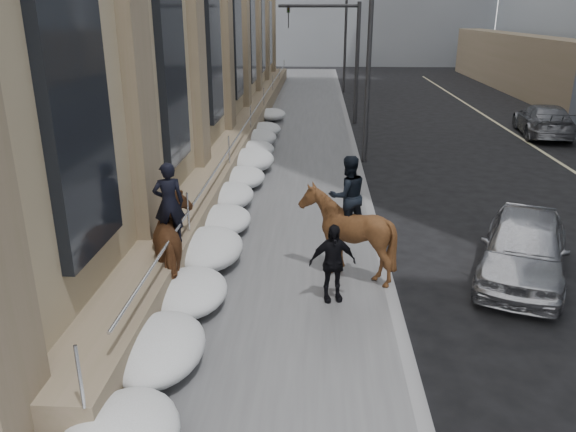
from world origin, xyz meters
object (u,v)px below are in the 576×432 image
object	(u,v)px
mounted_horse_right	(346,228)
car_silver	(524,247)
mounted_horse_left	(177,239)
pedestrian	(332,263)
car_grey	(543,120)

from	to	relation	value
mounted_horse_right	car_silver	bearing A→B (deg)	163.83
mounted_horse_left	mounted_horse_right	size ratio (longest dim) A/B	0.97
pedestrian	car_grey	world-z (taller)	pedestrian
mounted_horse_left	mounted_horse_right	xyz separation A→B (m)	(3.53, 0.52, 0.12)
mounted_horse_right	pedestrian	distance (m)	1.22
mounted_horse_right	car_silver	distance (m)	3.93
mounted_horse_right	pedestrian	xyz separation A→B (m)	(-0.31, -1.14, -0.30)
mounted_horse_left	pedestrian	size ratio (longest dim) A/B	1.61
pedestrian	car_silver	world-z (taller)	pedestrian
mounted_horse_left	car_grey	size ratio (longest dim) A/B	0.50
car_silver	car_grey	xyz separation A→B (m)	(6.07, 15.42, 0.01)
pedestrian	car_grey	bearing A→B (deg)	46.09
car_silver	mounted_horse_right	bearing A→B (deg)	-153.74
pedestrian	car_grey	xyz separation A→B (m)	(10.27, 16.87, -0.18)
mounted_horse_right	car_silver	size ratio (longest dim) A/B	0.62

